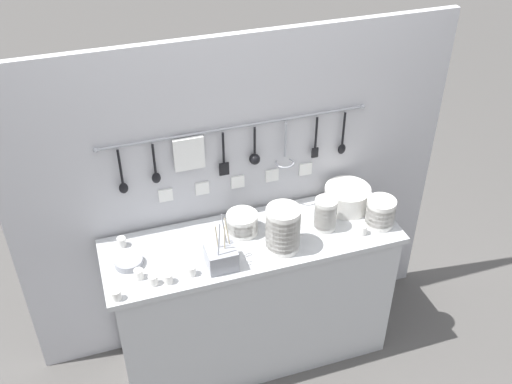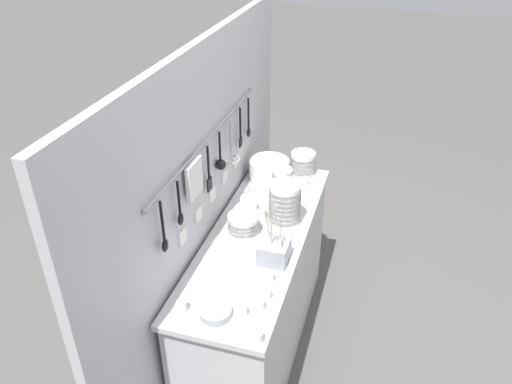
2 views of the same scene
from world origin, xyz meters
TOP-DOWN VIEW (x-y plane):
  - ground_plane at (0.00, 0.00)m, footprint 20.00×20.00m
  - counter at (0.00, 0.00)m, footprint 1.50×0.48m
  - back_wall at (-0.00, 0.28)m, footprint 2.30×0.11m
  - bowl_stack_short_front at (-0.03, 0.07)m, footprint 0.16×0.16m
  - bowl_stack_tall_left at (0.37, -0.03)m, footprint 0.11×0.11m
  - bowl_stack_back_corner at (0.12, -0.10)m, footprint 0.17×0.17m
  - bowl_stack_wide_centre at (0.65, -0.09)m, footprint 0.15×0.15m
  - plate_stack at (0.56, 0.10)m, footprint 0.24×0.24m
  - steel_mixing_bowl at (-0.61, 0.01)m, footprint 0.14×0.14m
  - cutlery_caddy at (-0.20, -0.13)m, footprint 0.14×0.14m
  - cup_by_caddy at (-0.58, -0.10)m, footprint 0.04×0.04m
  - cup_edge_far at (0.20, 0.09)m, footprint 0.04×0.04m
  - cup_front_left at (0.54, -0.13)m, footprint 0.04×0.04m
  - cup_centre at (0.13, 0.02)m, footprint 0.04×0.04m
  - cup_back_right at (-0.35, -0.15)m, footprint 0.04×0.04m
  - cup_mid_row at (-0.53, -0.16)m, footprint 0.04×0.04m
  - cup_beside_plates at (-0.63, 0.15)m, footprint 0.04×0.04m
  - cup_back_left at (-0.70, -0.20)m, footprint 0.04×0.04m
  - cup_edge_near at (-0.46, -0.17)m, footprint 0.04×0.04m

SIDE VIEW (x-z plane):
  - ground_plane at x=0.00m, z-range 0.00..0.00m
  - counter at x=0.00m, z-range 0.00..0.85m
  - steel_mixing_bowl at x=-0.61m, z-range 0.85..0.88m
  - cup_by_caddy at x=-0.58m, z-range 0.85..0.90m
  - cup_edge_far at x=0.20m, z-range 0.85..0.90m
  - cup_front_left at x=0.54m, z-range 0.85..0.90m
  - cup_centre at x=0.13m, z-range 0.85..0.90m
  - cup_back_right at x=-0.35m, z-range 0.85..0.90m
  - cup_mid_row at x=-0.53m, z-range 0.85..0.90m
  - cup_beside_plates at x=-0.63m, z-range 0.85..0.90m
  - cup_back_left at x=-0.70m, z-range 0.85..0.90m
  - cup_edge_near at x=-0.46m, z-range 0.85..0.90m
  - cutlery_caddy at x=-0.20m, z-range 0.76..1.04m
  - bowl_stack_short_front at x=-0.03m, z-range 0.85..0.95m
  - plate_stack at x=0.56m, z-range 0.85..0.97m
  - back_wall at x=0.00m, z-range 0.00..1.81m
  - bowl_stack_wide_centre at x=0.65m, z-range 0.85..1.00m
  - bowl_stack_tall_left at x=0.37m, z-range 0.85..1.02m
  - bowl_stack_back_corner at x=0.12m, z-range 0.85..1.08m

